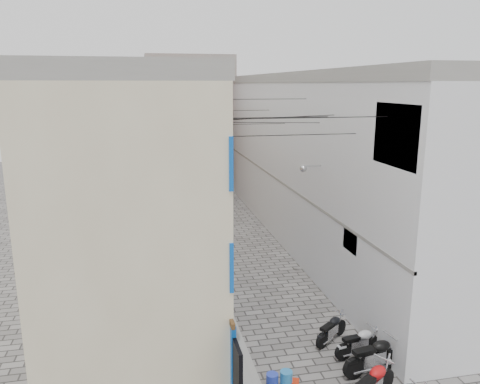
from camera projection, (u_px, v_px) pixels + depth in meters
plinth at (195, 244)px, 24.90m from camera, size 0.90×26.00×0.25m
building_left at (135, 165)px, 23.28m from camera, size 5.10×27.00×9.00m
building_right at (323, 158)px, 25.32m from camera, size 5.94×26.00×9.00m
building_far_brick_left at (173, 127)px, 38.11m from camera, size 6.00×6.00×10.00m
building_far_brick_right at (229, 135)px, 41.25m from camera, size 5.00×6.00×8.00m
building_far_concrete at (190, 116)px, 44.12m from camera, size 8.00×5.00×11.00m
far_shopfront at (203, 178)px, 36.70m from camera, size 2.00×0.30×2.40m
overhead_wires at (258, 118)px, 18.63m from camera, size 5.80×13.02×1.32m
motorcycle_d at (373, 383)px, 12.53m from camera, size 2.13×1.66×1.21m
motorcycle_e at (375, 354)px, 13.84m from camera, size 2.20×1.03×1.23m
motorcycle_f at (360, 341)px, 14.74m from camera, size 1.84×0.87×1.02m
motorcycle_g at (332, 328)px, 15.59m from camera, size 1.69×1.42×0.98m
person_a at (232, 353)px, 13.20m from camera, size 0.39×0.58×1.56m
person_b at (205, 273)px, 18.75m from camera, size 0.91×0.97×1.58m
water_jug_near at (286, 380)px, 13.18m from camera, size 0.45×0.45×0.56m
water_jug_far at (272, 382)px, 13.10m from camera, size 0.35×0.35×0.53m
red_crate at (292, 384)px, 13.25m from camera, size 0.48×0.43×0.25m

